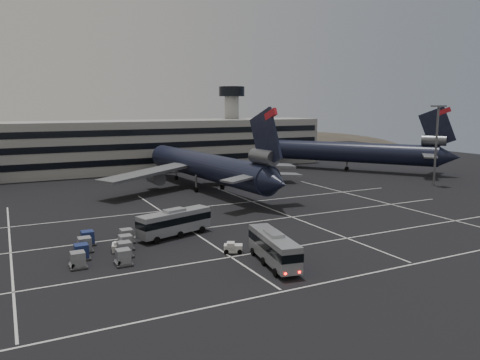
% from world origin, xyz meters
% --- Properties ---
extents(ground, '(260.00, 260.00, 0.00)m').
position_xyz_m(ground, '(0.00, 0.00, 0.00)').
color(ground, black).
rests_on(ground, ground).
extents(lane_markings, '(90.00, 55.62, 0.01)m').
position_xyz_m(lane_markings, '(0.95, 0.72, 0.01)').
color(lane_markings, silver).
rests_on(lane_markings, ground).
extents(terminal, '(125.00, 26.00, 24.00)m').
position_xyz_m(terminal, '(-2.95, 71.14, 6.93)').
color(terminal, gray).
rests_on(terminal, ground).
extents(hills, '(352.00, 180.00, 44.00)m').
position_xyz_m(hills, '(17.99, 170.00, -12.07)').
color(hills, '#38332B').
rests_on(hills, ground).
extents(lightpole_right, '(2.40, 2.40, 18.28)m').
position_xyz_m(lightpole_right, '(58.00, 15.00, 11.82)').
color(lightpole_right, slate).
rests_on(lightpole_right, ground).
extents(trijet_main, '(47.29, 57.69, 18.08)m').
position_xyz_m(trijet_main, '(9.14, 33.72, 5.25)').
color(trijet_main, black).
rests_on(trijet_main, ground).
extents(trijet_far, '(39.00, 49.92, 18.08)m').
position_xyz_m(trijet_far, '(57.15, 43.15, 5.43)').
color(trijet_far, black).
rests_on(trijet_far, ground).
extents(bus_near, '(4.38, 11.28, 3.89)m').
position_xyz_m(bus_near, '(-2.70, -14.61, 2.13)').
color(bus_near, '#919498').
rests_on(bus_near, ground).
extents(bus_far, '(11.46, 5.78, 3.95)m').
position_xyz_m(bus_far, '(-9.08, 1.86, 2.16)').
color(bus_far, '#919498').
rests_on(bus_far, ground).
extents(tug_a, '(1.74, 2.35, 1.35)m').
position_xyz_m(tug_a, '(-17.94, -1.48, 0.60)').
color(tug_a, silver).
rests_on(tug_a, ground).
extents(tug_b, '(2.66, 2.29, 1.47)m').
position_xyz_m(tug_b, '(-4.92, -8.63, 0.65)').
color(tug_b, silver).
rests_on(tug_b, ground).
extents(uld_cluster, '(9.74, 12.73, 1.86)m').
position_xyz_m(uld_cluster, '(-19.55, -1.80, 0.91)').
color(uld_cluster, '#2D2D30').
rests_on(uld_cluster, ground).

